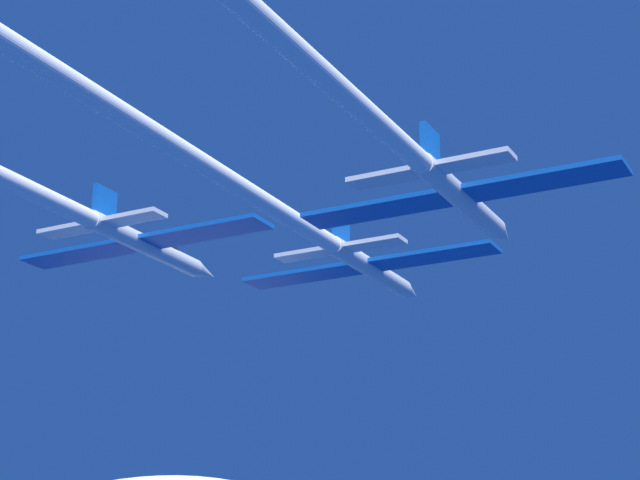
% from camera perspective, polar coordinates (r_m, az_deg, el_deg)
% --- Properties ---
extents(jet_lead, '(17.51, 59.23, 2.90)m').
position_cam_1_polar(jet_lead, '(57.59, -4.76, 3.13)').
color(jet_lead, silver).
extents(jet_right_wing, '(17.51, 59.57, 2.90)m').
position_cam_1_polar(jet_right_wing, '(43.88, -0.90, 9.46)').
color(jet_right_wing, silver).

